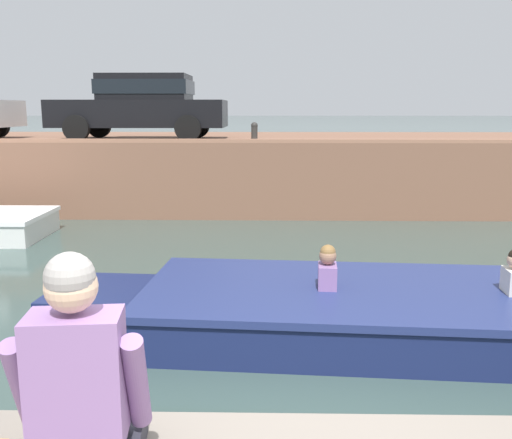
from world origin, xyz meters
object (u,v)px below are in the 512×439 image
car_left_inner_black (142,104)px  person_seated_left (81,394)px  mooring_bollard_mid (254,131)px  motorboat_passing (379,311)px

car_left_inner_black → person_seated_left: (2.30, -11.91, -1.22)m
car_left_inner_black → mooring_bollard_mid: bearing=-23.4°
mooring_bollard_mid → person_seated_left: size_ratio=0.46×
person_seated_left → motorboat_passing: bearing=63.3°
mooring_bollard_mid → car_left_inner_black: bearing=156.6°
motorboat_passing → car_left_inner_black: (-4.27, 7.98, 2.31)m
motorboat_passing → person_seated_left: bearing=-116.7°
motorboat_passing → mooring_bollard_mid: 7.17m
motorboat_passing → mooring_bollard_mid: (-1.53, 6.79, 1.70)m
motorboat_passing → car_left_inner_black: car_left_inner_black is taller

